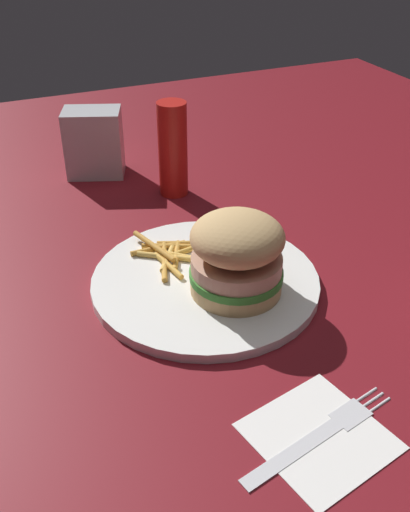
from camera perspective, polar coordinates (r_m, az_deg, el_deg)
ground_plane at (r=0.71m, az=-0.36°, el=-2.97°), size 1.60×1.60×0.00m
plate at (r=0.71m, az=0.00°, el=-2.45°), size 0.27×0.27×0.01m
sandwich at (r=0.66m, az=3.12°, el=0.14°), size 0.11×0.11×0.10m
fries_pile at (r=0.74m, az=-3.40°, el=0.28°), size 0.11×0.11×0.01m
napkin at (r=0.55m, az=11.03°, el=-16.79°), size 0.13×0.13×0.00m
fork at (r=0.55m, az=11.18°, el=-16.54°), size 0.06×0.17×0.00m
napkin_dispenser at (r=0.98m, az=-10.74°, el=10.76°), size 0.09×0.11×0.11m
ketchup_bottle at (r=0.89m, az=-3.15°, el=10.32°), size 0.04×0.04×0.14m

